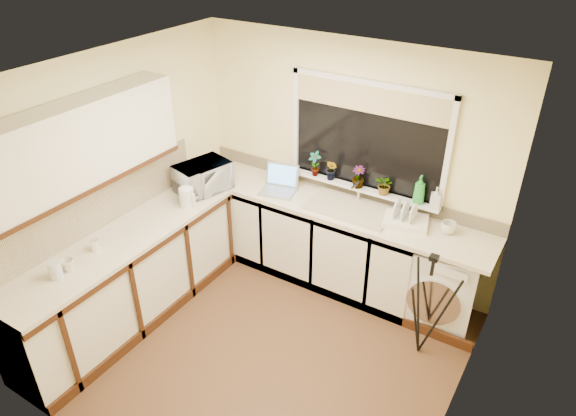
{
  "coord_description": "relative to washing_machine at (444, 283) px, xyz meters",
  "views": [
    {
      "loc": [
        1.98,
        -2.8,
        3.48
      ],
      "look_at": [
        -0.1,
        0.55,
        1.15
      ],
      "focal_mm": 32.68,
      "sensor_mm": 36.0,
      "label": 1
    }
  ],
  "objects": [
    {
      "name": "base_cabinet_left",
      "position": [
        -2.49,
        -1.52,
        0.02
      ],
      "size": [
        0.54,
        2.4,
        0.86
      ],
      "primitive_type": "cube",
      "color": "silver",
      "rests_on": "floor"
    },
    {
      "name": "plant_d",
      "position": [
        -0.74,
        0.18,
        0.74
      ],
      "size": [
        0.21,
        0.19,
        0.2
      ],
      "primitive_type": "imported",
      "rotation": [
        0.0,
        0.0,
        -0.24
      ],
      "color": "#999999",
      "rests_on": "windowsill"
    },
    {
      "name": "soap_bottle_clear",
      "position": [
        -0.25,
        0.19,
        0.74
      ],
      "size": [
        0.11,
        0.11,
        0.2
      ],
      "primitive_type": "imported",
      "rotation": [
        0.0,
        0.0,
        0.23
      ],
      "color": "#999999",
      "rests_on": "windowsill"
    },
    {
      "name": "splashback_back",
      "position": [
        -1.19,
        0.27,
        0.56
      ],
      "size": [
        3.2,
        0.02,
        0.14
      ],
      "primitive_type": "cube",
      "color": "beige",
      "rests_on": "wall_back"
    },
    {
      "name": "sink",
      "position": [
        -0.99,
        -0.02,
        0.51
      ],
      "size": [
        0.82,
        0.46,
        0.03
      ],
      "primitive_type": "cube",
      "color": "tan",
      "rests_on": "worktop_back"
    },
    {
      "name": "wall_front",
      "position": [
        -1.19,
        -2.72,
        0.82
      ],
      "size": [
        3.2,
        0.0,
        3.2
      ],
      "primitive_type": "plane",
      "rotation": [
        -1.57,
        0.0,
        0.0
      ],
      "color": "#F9E9A6",
      "rests_on": "ground"
    },
    {
      "name": "window_blind",
      "position": [
        -0.99,
        0.24,
        1.52
      ],
      "size": [
        1.5,
        0.02,
        0.25
      ],
      "primitive_type": "cube",
      "color": "tan",
      "rests_on": "wall_back"
    },
    {
      "name": "plant_c",
      "position": [
        -1.02,
        0.18,
        0.75
      ],
      "size": [
        0.14,
        0.14,
        0.22
      ],
      "primitive_type": "imported",
      "rotation": [
        0.0,
        0.0,
        0.17
      ],
      "color": "#999999",
      "rests_on": "windowsill"
    },
    {
      "name": "upper_cabinet",
      "position": [
        -2.63,
        -1.67,
        1.39
      ],
      "size": [
        0.28,
        1.9,
        0.7
      ],
      "primitive_type": "cube",
      "color": "silver",
      "rests_on": "wall_left"
    },
    {
      "name": "tripod",
      "position": [
        -0.01,
        -0.53,
        0.11
      ],
      "size": [
        0.61,
        0.61,
        1.04
      ],
      "primitive_type": null,
      "rotation": [
        0.0,
        0.0,
        0.24
      ],
      "color": "black",
      "rests_on": "floor"
    },
    {
      "name": "base_cabinet_back",
      "position": [
        -1.52,
        -0.02,
        0.02
      ],
      "size": [
        2.55,
        0.6,
        0.86
      ],
      "primitive_type": "cube",
      "color": "silver",
      "rests_on": "floor"
    },
    {
      "name": "windowsill",
      "position": [
        -0.99,
        0.21,
        0.63
      ],
      "size": [
        1.6,
        0.14,
        0.03
      ],
      "primitive_type": "cube",
      "color": "white",
      "rests_on": "wall_back"
    },
    {
      "name": "faucet",
      "position": [
        -0.99,
        0.16,
        0.61
      ],
      "size": [
        0.03,
        0.03,
        0.24
      ],
      "primitive_type": "cylinder",
      "color": "silver",
      "rests_on": "worktop_back"
    },
    {
      "name": "laptop",
      "position": [
        -1.78,
        -0.04,
        0.56
      ],
      "size": [
        0.4,
        0.38,
        0.25
      ],
      "rotation": [
        0.0,
        0.0,
        0.21
      ],
      "color": "#95959C",
      "rests_on": "worktop_back"
    },
    {
      "name": "microwave",
      "position": [
        -2.45,
        -0.46,
        0.64
      ],
      "size": [
        0.49,
        0.61,
        0.29
      ],
      "primitive_type": "imported",
      "rotation": [
        0.0,
        0.0,
        1.3
      ],
      "color": "white",
      "rests_on": "worktop_left"
    },
    {
      "name": "wall_back",
      "position": [
        -1.19,
        0.28,
        0.82
      ],
      "size": [
        3.2,
        0.0,
        3.2
      ],
      "primitive_type": "plane",
      "rotation": [
        1.57,
        0.0,
        0.0
      ],
      "color": "#F9E9A6",
      "rests_on": "ground"
    },
    {
      "name": "worktop_left",
      "position": [
        -2.49,
        -1.52,
        0.47
      ],
      "size": [
        0.6,
        2.4,
        0.04
      ],
      "primitive_type": "cube",
      "color": "beige",
      "rests_on": "base_cabinet_left"
    },
    {
      "name": "wall_right",
      "position": [
        0.41,
        -1.22,
        0.82
      ],
      "size": [
        0.0,
        3.0,
        3.0
      ],
      "primitive_type": "plane",
      "rotation": [
        1.57,
        0.0,
        -1.57
      ],
      "color": "#F9E9A6",
      "rests_on": "ground"
    },
    {
      "name": "splashback_left",
      "position": [
        -2.78,
        -1.52,
        0.72
      ],
      "size": [
        0.02,
        2.4,
        0.45
      ],
      "primitive_type": "cube",
      "color": "beige",
      "rests_on": "wall_left"
    },
    {
      "name": "cup_back",
      "position": [
        -0.07,
        0.07,
        0.55
      ],
      "size": [
        0.18,
        0.18,
        0.11
      ],
      "primitive_type": "imported",
      "rotation": [
        0.0,
        0.0,
        0.38
      ],
      "color": "silver",
      "rests_on": "worktop_back"
    },
    {
      "name": "floor",
      "position": [
        -1.19,
        -1.22,
        -0.41
      ],
      "size": [
        3.2,
        3.2,
        0.0
      ],
      "primitive_type": "plane",
      "color": "brown",
      "rests_on": "ground"
    },
    {
      "name": "wall_left",
      "position": [
        -2.79,
        -1.22,
        0.82
      ],
      "size": [
        0.0,
        3.0,
        3.0
      ],
      "primitive_type": "plane",
      "rotation": [
        1.57,
        0.0,
        1.57
      ],
      "color": "#F9E9A6",
      "rests_on": "ground"
    },
    {
      "name": "worktop_back",
      "position": [
        -1.19,
        -0.02,
        0.47
      ],
      "size": [
        3.2,
        0.6,
        0.04
      ],
      "primitive_type": "cube",
      "color": "beige",
      "rests_on": "base_cabinet_back"
    },
    {
      "name": "kettle",
      "position": [
        -2.37,
        -0.79,
        0.59
      ],
      "size": [
        0.14,
        0.14,
        0.19
      ],
      "primitive_type": "cylinder",
      "color": "silver",
      "rests_on": "worktop_left"
    },
    {
      "name": "glass_jug",
      "position": [
        -2.5,
        -2.19,
        0.57
      ],
      "size": [
        0.1,
        0.1,
        0.15
      ],
      "primitive_type": "cylinder",
      "color": "silver",
      "rests_on": "worktop_left"
    },
    {
      "name": "cup_left",
      "position": [
        -2.5,
        -2.08,
        0.54
      ],
      "size": [
        0.13,
        0.13,
        0.1
      ],
      "primitive_type": "imported",
      "rotation": [
        0.0,
        0.0,
        -0.18
      ],
      "color": "beige",
      "rests_on": "worktop_left"
    },
    {
      "name": "soap_bottle_green",
      "position": [
        -0.41,
        0.19,
        0.78
      ],
      "size": [
        0.11,
        0.11,
        0.28
      ],
      "primitive_type": "imported",
      "rotation": [
        0.0,
        0.0,
        0.06
      ],
      "color": "green",
      "rests_on": "windowsill"
    },
    {
      "name": "plant_a",
      "position": [
        -1.5,
        0.17,
        0.77
      ],
      "size": [
        0.15,
        0.11,
        0.26
      ],
      "primitive_type": "imported",
      "rotation": [
        0.0,
        0.0,
        -0.13
      ],
      "color": "#999999",
      "rests_on": "windowsill"
    },
    {
      "name": "steel_jar",
      "position": [
        -2.54,
        -1.77,
        0.55
      ],
      "size": [
        0.08,
        0.08,
        0.1
      ],
      "primitive_type": "cylinder",
      "color": "white",
      "rests_on": "worktop_left"
    },
    {
      "name": "ceiling",
      "position": [
        -1.19,
        -1.22,
        2.04
      ],
      "size": [
        3.2,
        3.2,
        0.0
      ],
      "primitive_type": "plane",
      "rotation": [
        3.14,
        0.0,
        0.0
      ],
      "color": "white",
      "rests_on": "ground"
    },
    {
      "name": "dish_rack",
      "position": [
        -0.44,
        0.01,
        0.52
      ],
      "size": [
        0.46,
        0.39,
        0.06
      ],
      "primitive_type": "cube",
      "rotation": [
        0.0,
        0.0,
        0.26
      ],
      "color": "white",
      "rests_on": "worktop_back"
    },
    {
      "name": "plant_b",
      "position": [
        -1.31,
        0.18,
        0.75
      ],
      "size": [
        0.15,
        0.14,
        0.22
      ],
      "primitive_type": "imported",
      "rotation": [
        0.0,
        0.0,
        -0.43
      ],
      "color": "#999999",
      "rests_on": "windowsill"
    },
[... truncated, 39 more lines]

